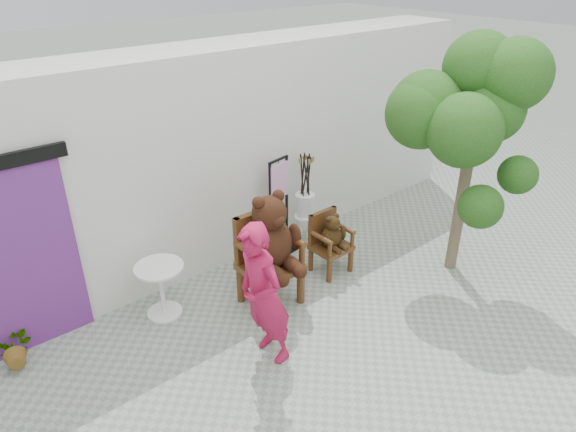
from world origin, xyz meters
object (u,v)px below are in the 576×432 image
object	(u,v)px
chair_big	(269,244)
chair_small	(330,237)
stool_bucket	(305,205)
display_stand	(279,218)
person	(264,295)
tree	(468,108)
cafe_table	(161,284)

from	to	relation	value
chair_big	chair_small	size ratio (longest dim) A/B	1.73
stool_bucket	display_stand	bearing A→B (deg)	-179.63
chair_small	stool_bucket	size ratio (longest dim) A/B	0.62
stool_bucket	person	bearing A→B (deg)	-140.93
person	stool_bucket	world-z (taller)	person
tree	stool_bucket	bearing A→B (deg)	119.12
chair_small	stool_bucket	xyz separation A→B (m)	(0.26, 0.84, 0.11)
cafe_table	chair_big	bearing A→B (deg)	-28.83
person	cafe_table	xyz separation A→B (m)	(-0.49, 1.45, -0.43)
cafe_table	display_stand	size ratio (longest dim) A/B	0.47
cafe_table	display_stand	distance (m)	2.06
person	display_stand	distance (m)	2.30
chair_small	chair_big	bearing A→B (deg)	-177.94
cafe_table	display_stand	world-z (taller)	display_stand
chair_big	person	world-z (taller)	person
chair_big	person	distance (m)	1.06
chair_big	display_stand	xyz separation A→B (m)	(0.85, 0.87, -0.29)
chair_small	stool_bucket	distance (m)	0.88
tree	display_stand	bearing A→B (deg)	129.84
cafe_table	display_stand	bearing A→B (deg)	6.12
stool_bucket	tree	xyz separation A→B (m)	(1.03, -1.84, 1.72)
chair_big	cafe_table	world-z (taller)	chair_big
person	stool_bucket	size ratio (longest dim) A/B	1.19
display_stand	stool_bucket	world-z (taller)	display_stand
chair_small	person	distance (m)	2.02
person	stool_bucket	xyz separation A→B (m)	(2.07, 1.68, -0.23)
chair_small	person	bearing A→B (deg)	-155.02
tree	chair_small	bearing A→B (deg)	142.05
display_stand	tree	distance (m)	2.98
display_stand	stool_bucket	size ratio (longest dim) A/B	1.04
chair_big	person	size ratio (longest dim) A/B	0.90
chair_big	cafe_table	size ratio (longest dim) A/B	2.21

